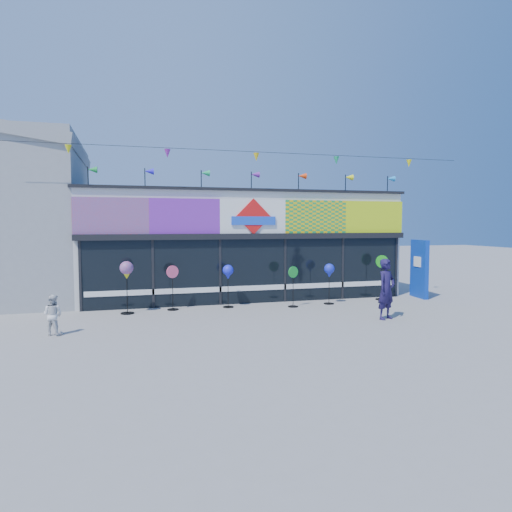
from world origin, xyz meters
name	(u,v)px	position (x,y,z in m)	size (l,w,h in m)	color
ground	(284,323)	(0.00, 0.00, 0.00)	(80.00, 80.00, 0.00)	gray
kite_shop	(237,243)	(0.00, 5.94, 2.05)	(16.00, 5.70, 5.31)	silver
blue_sign	(419,269)	(6.49, 2.89, 1.12)	(0.29, 1.12, 2.23)	#0B34A6
spinner_0	(127,272)	(-4.35, 2.60, 1.33)	(0.42, 0.42, 1.67)	black
spinner_1	(173,287)	(-2.90, 2.86, 0.78)	(0.40, 0.38, 1.47)	black
spinner_2	(228,273)	(-1.04, 2.83, 1.17)	(0.37, 0.37, 1.46)	black
spinner_3	(293,286)	(1.12, 2.31, 0.74)	(0.38, 0.36, 1.40)	black
spinner_4	(329,272)	(2.54, 2.51, 1.15)	(0.36, 0.36, 1.44)	black
spinner_5	(382,276)	(4.82, 2.81, 0.89)	(0.47, 0.43, 1.67)	black
adult_man	(386,289)	(3.09, -0.33, 0.90)	(0.66, 0.43, 1.80)	#1B133E
child	(53,315)	(-6.16, 0.23, 0.52)	(0.51, 0.29, 1.04)	silver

